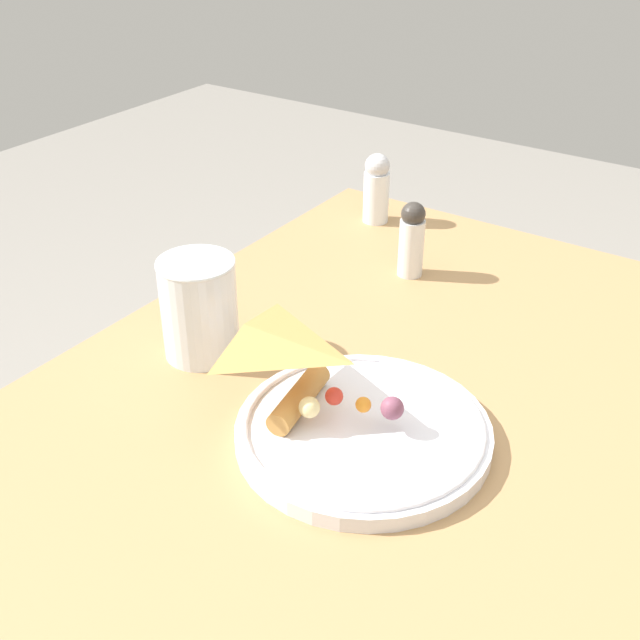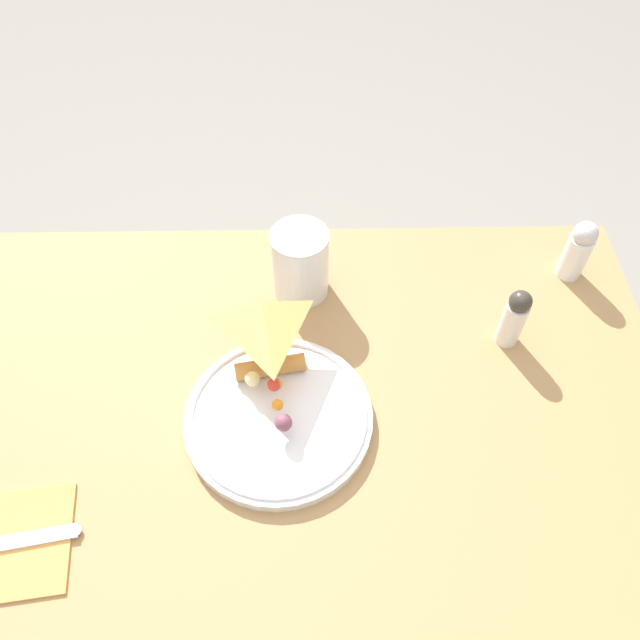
{
  "view_description": "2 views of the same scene",
  "coord_description": "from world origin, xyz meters",
  "px_view_note": "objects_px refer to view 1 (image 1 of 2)",
  "views": [
    {
      "loc": [
        -0.53,
        -0.21,
        1.24
      ],
      "look_at": [
        0.04,
        0.18,
        0.82
      ],
      "focal_mm": 45.0,
      "sensor_mm": 36.0,
      "label": 1
    },
    {
      "loc": [
        0.03,
        -0.3,
        1.47
      ],
      "look_at": [
        0.04,
        0.22,
        0.8
      ],
      "focal_mm": 35.0,
      "sensor_mm": 36.0,
      "label": 2
    }
  ],
  "objects_px": {
    "plate_pizza": "(359,427)",
    "milk_glass": "(200,312)",
    "pepper_shaker": "(412,239)",
    "dining_table": "(448,547)",
    "salt_shaker": "(376,188)"
  },
  "relations": [
    {
      "from": "dining_table",
      "to": "salt_shaker",
      "type": "relative_size",
      "value": 9.83
    },
    {
      "from": "salt_shaker",
      "to": "pepper_shaker",
      "type": "xyz_separation_m",
      "value": [
        -0.12,
        -0.12,
        -0.0
      ]
    },
    {
      "from": "plate_pizza",
      "to": "milk_glass",
      "type": "relative_size",
      "value": 2.16
    },
    {
      "from": "dining_table",
      "to": "pepper_shaker",
      "type": "relative_size",
      "value": 10.13
    },
    {
      "from": "milk_glass",
      "to": "salt_shaker",
      "type": "distance_m",
      "value": 0.41
    },
    {
      "from": "milk_glass",
      "to": "pepper_shaker",
      "type": "height_order",
      "value": "milk_glass"
    },
    {
      "from": "milk_glass",
      "to": "pepper_shaker",
      "type": "distance_m",
      "value": 0.31
    },
    {
      "from": "salt_shaker",
      "to": "pepper_shaker",
      "type": "height_order",
      "value": "salt_shaker"
    },
    {
      "from": "pepper_shaker",
      "to": "plate_pizza",
      "type": "bearing_deg",
      "value": -159.19
    },
    {
      "from": "dining_table",
      "to": "plate_pizza",
      "type": "height_order",
      "value": "plate_pizza"
    },
    {
      "from": "dining_table",
      "to": "plate_pizza",
      "type": "distance_m",
      "value": 0.16
    },
    {
      "from": "dining_table",
      "to": "plate_pizza",
      "type": "bearing_deg",
      "value": 101.85
    },
    {
      "from": "plate_pizza",
      "to": "milk_glass",
      "type": "height_order",
      "value": "milk_glass"
    },
    {
      "from": "plate_pizza",
      "to": "milk_glass",
      "type": "bearing_deg",
      "value": 82.48
    },
    {
      "from": "salt_shaker",
      "to": "pepper_shaker",
      "type": "distance_m",
      "value": 0.17
    }
  ]
}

